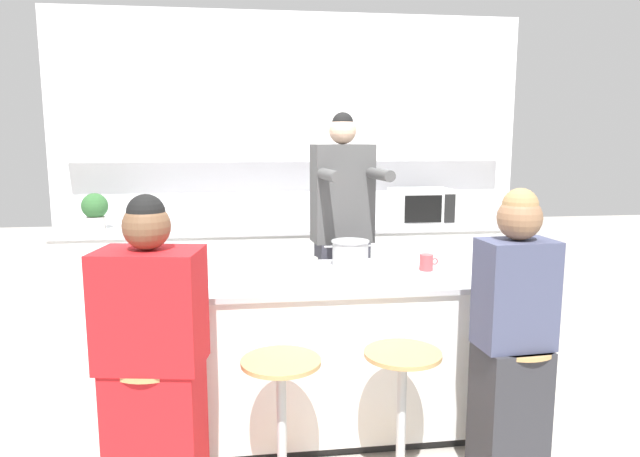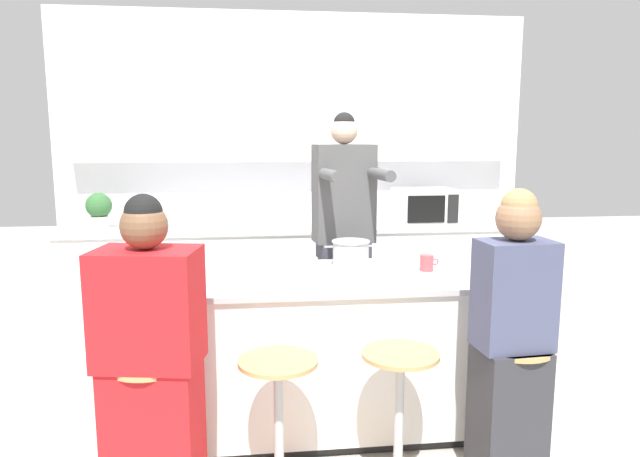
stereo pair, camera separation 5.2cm
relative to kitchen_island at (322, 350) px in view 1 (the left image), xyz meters
The scene contains 18 objects.
ground_plane 0.45m from the kitchen_island, ahead, with size 16.00×16.00×0.00m, color #B2ADA3.
wall_back 2.18m from the kitchen_island, 90.00° to the left, with size 4.04×0.22×2.70m.
back_counter 1.57m from the kitchen_island, 90.00° to the left, with size 3.75×0.68×0.94m.
kitchen_island is the anchor object (origin of this frame).
bar_stool_leftmost 1.06m from the kitchen_island, 142.13° to the right, with size 0.38×0.38×0.69m.
bar_stool_center_left 0.75m from the kitchen_island, 111.91° to the right, with size 0.38×0.38×0.69m.
bar_stool_center_right 0.74m from the kitchen_island, 67.58° to the right, with size 0.38×0.38×0.69m.
bar_stool_rightmost 1.06m from the kitchen_island, 37.96° to the right, with size 0.38×0.38×0.69m.
person_cooking 0.81m from the kitchen_island, 70.31° to the left, with size 0.45×0.61×1.82m.
person_wrapped_blanket 1.09m from the kitchen_island, 140.71° to the right, with size 0.47×0.35×1.43m.
person_seated_near 1.07m from the kitchen_island, 39.99° to the right, with size 0.35×0.28×1.43m.
cooking_pot 0.59m from the kitchen_island, 45.66° to the left, with size 0.31×0.23×0.15m.
fruit_bowl 0.50m from the kitchen_island, 141.01° to the left, with size 0.17×0.17×0.08m.
mixing_bowl_steel 0.60m from the kitchen_island, 15.83° to the right, with size 0.23×0.23×0.08m.
coffee_cup_near 0.56m from the kitchen_island, 128.73° to the right, with size 0.12×0.09×0.08m.
coffee_cup_far 0.78m from the kitchen_island, ahead, with size 0.11×0.08×0.09m.
microwave 1.96m from the kitchen_island, 55.32° to the left, with size 0.50×0.39×0.29m.
potted_plant 2.32m from the kitchen_island, 135.28° to the left, with size 0.20×0.20×0.29m.
Camera 1 is at (-0.43, -3.07, 1.66)m, focal length 32.00 mm.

